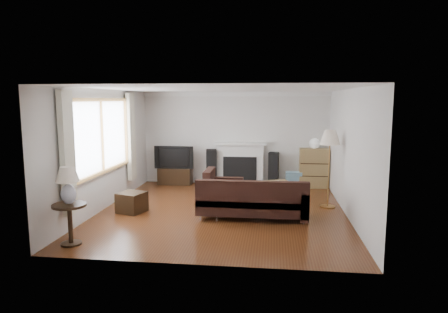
# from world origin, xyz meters

# --- Properties ---
(room) EXTENTS (5.10, 5.60, 2.54)m
(room) POSITION_xyz_m (0.00, 0.00, 1.25)
(room) COLOR #512712
(room) RESTS_ON ground
(window) EXTENTS (0.12, 2.74, 1.54)m
(window) POSITION_xyz_m (-2.45, -0.20, 1.55)
(window) COLOR olive
(window) RESTS_ON room
(curtain_near) EXTENTS (0.10, 0.35, 2.10)m
(curtain_near) POSITION_xyz_m (-2.40, -1.72, 1.40)
(curtain_near) COLOR beige
(curtain_near) RESTS_ON room
(curtain_far) EXTENTS (0.10, 0.35, 2.10)m
(curtain_far) POSITION_xyz_m (-2.40, 1.32, 1.40)
(curtain_far) COLOR beige
(curtain_far) RESTS_ON room
(fireplace) EXTENTS (1.40, 0.26, 1.15)m
(fireplace) POSITION_xyz_m (0.15, 2.64, 0.57)
(fireplace) COLOR white
(fireplace) RESTS_ON room
(tv_stand) EXTENTS (0.90, 0.40, 0.45)m
(tv_stand) POSITION_xyz_m (-1.62, 2.50, 0.22)
(tv_stand) COLOR black
(tv_stand) RESTS_ON ground
(television) EXTENTS (1.06, 0.14, 0.61)m
(television) POSITION_xyz_m (-1.62, 2.50, 0.75)
(television) COLOR black
(television) RESTS_ON tv_stand
(speaker_left) EXTENTS (0.33, 0.37, 0.96)m
(speaker_left) POSITION_xyz_m (-0.62, 2.54, 0.48)
(speaker_left) COLOR black
(speaker_left) RESTS_ON ground
(speaker_right) EXTENTS (0.29, 0.33, 0.91)m
(speaker_right) POSITION_xyz_m (1.05, 2.55, 0.45)
(speaker_right) COLOR black
(speaker_right) RESTS_ON ground
(bookshelf) EXTENTS (0.75, 0.36, 1.03)m
(bookshelf) POSITION_xyz_m (2.09, 2.53, 0.52)
(bookshelf) COLOR olive
(bookshelf) RESTS_ON ground
(globe_lamp) EXTENTS (0.26, 0.26, 0.26)m
(globe_lamp) POSITION_xyz_m (2.09, 2.53, 1.16)
(globe_lamp) COLOR white
(globe_lamp) RESTS_ON bookshelf
(sectional_sofa) EXTENTS (2.30, 1.68, 0.74)m
(sectional_sofa) POSITION_xyz_m (0.64, -0.39, 0.37)
(sectional_sofa) COLOR black
(sectional_sofa) RESTS_ON ground
(coffee_table) EXTENTS (1.20, 0.91, 0.42)m
(coffee_table) POSITION_xyz_m (0.92, 0.99, 0.21)
(coffee_table) COLOR #A4874E
(coffee_table) RESTS_ON ground
(footstool) EXTENTS (0.61, 0.61, 0.41)m
(footstool) POSITION_xyz_m (-1.83, -0.30, 0.20)
(footstool) COLOR black
(footstool) RESTS_ON ground
(floor_lamp) EXTENTS (0.52, 0.52, 1.66)m
(floor_lamp) POSITION_xyz_m (2.21, 0.56, 0.83)
(floor_lamp) COLOR #A57139
(floor_lamp) RESTS_ON ground
(side_table) EXTENTS (0.53, 0.53, 0.66)m
(side_table) POSITION_xyz_m (-2.15, -2.21, 0.33)
(side_table) COLOR black
(side_table) RESTS_ON ground
(table_lamp) EXTENTS (0.36, 0.36, 0.59)m
(table_lamp) POSITION_xyz_m (-2.15, -2.21, 0.95)
(table_lamp) COLOR silver
(table_lamp) RESTS_ON side_table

